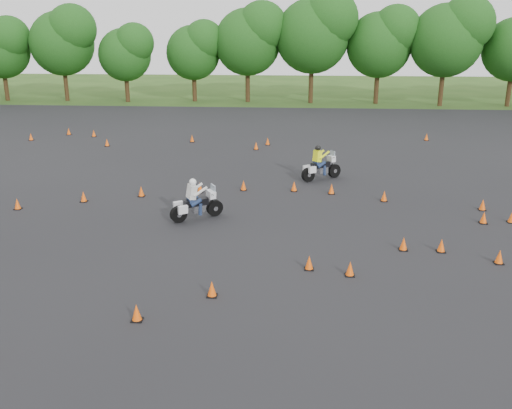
# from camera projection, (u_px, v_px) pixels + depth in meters

# --- Properties ---
(ground) EXTENTS (140.00, 140.00, 0.00)m
(ground) POSITION_uv_depth(u_px,v_px,m) (247.00, 281.00, 17.56)
(ground) COLOR #2D5119
(ground) RESTS_ON ground
(asphalt_pad) EXTENTS (62.00, 62.00, 0.00)m
(asphalt_pad) POSITION_uv_depth(u_px,v_px,m) (260.00, 217.00, 23.25)
(asphalt_pad) COLOR black
(asphalt_pad) RESTS_ON ground
(treeline) EXTENTS (86.95, 32.31, 10.94)m
(treeline) POSITION_uv_depth(u_px,v_px,m) (326.00, 56.00, 49.50)
(treeline) COLOR #1A4A15
(treeline) RESTS_ON ground
(traffic_cones) EXTENTS (36.40, 32.73, 0.45)m
(traffic_cones) POSITION_uv_depth(u_px,v_px,m) (258.00, 211.00, 23.38)
(traffic_cones) COLOR #FF590A
(traffic_cones) RESTS_ON asphalt_pad
(rider_yellow) EXTENTS (2.30, 1.87, 1.77)m
(rider_yellow) POSITION_uv_depth(u_px,v_px,m) (322.00, 162.00, 28.52)
(rider_yellow) COLOR #E4F015
(rider_yellow) RESTS_ON ground
(rider_white) EXTENTS (2.27, 1.87, 1.76)m
(rider_white) POSITION_uv_depth(u_px,v_px,m) (196.00, 198.00, 22.80)
(rider_white) COLOR silver
(rider_white) RESTS_ON ground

